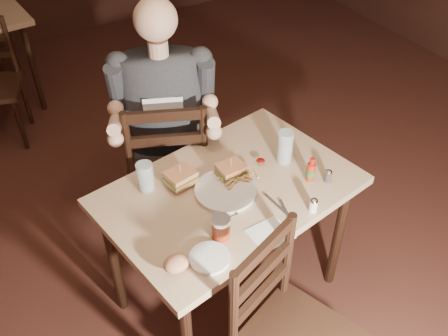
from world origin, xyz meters
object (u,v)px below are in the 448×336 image
glass_right (285,147)px  diner (162,94)px  dinner_plate (226,191)px  side_plate (210,259)px  chair_far (169,164)px  glass_left (145,177)px  syrup_dispenser (221,228)px  hot_sauce (311,169)px  main_table (229,202)px

glass_right → diner: bearing=125.9°
dinner_plate → side_plate: (-0.24, -0.29, -0.00)m
chair_far → diner: size_ratio=1.06×
chair_far → glass_left: size_ratio=7.23×
glass_left → syrup_dispenser: bearing=-70.8°
glass_right → hot_sauce: 0.17m
syrup_dispenser → chair_far: bearing=70.4°
chair_far → dinner_plate: 0.68m
diner → hot_sauce: bearing=-37.1°
diner → chair_far: bearing=90.0°
diner → glass_right: 0.65m
chair_far → glass_right: chair_far is taller
chair_far → dinner_plate: chair_far is taller
chair_far → glass_right: (0.36, -0.56, 0.36)m
dinner_plate → hot_sauce: 0.39m
glass_right → syrup_dispenser: size_ratio=1.63×
glass_right → hot_sauce: bearing=-82.5°
main_table → dinner_plate: size_ratio=4.58×
diner → side_plate: bearing=-81.1°
diner → hot_sauce: (0.40, -0.69, -0.14)m
diner → syrup_dispenser: 0.81m
dinner_plate → glass_right: bearing=8.5°
diner → glass_right: bearing=-31.2°
main_table → chair_far: chair_far is taller
diner → hot_sauce: size_ratio=7.48×
chair_far → glass_left: (-0.28, -0.42, 0.34)m
syrup_dispenser → side_plate: bearing=-150.0°
dinner_plate → side_plate: dinner_plate is taller
dinner_plate → hot_sauce: size_ratio=2.14×
dinner_plate → hot_sauce: hot_sauce is taller
glass_left → side_plate: glass_left is taller
chair_far → syrup_dispenser: bearing=103.4°
glass_right → glass_left: bearing=167.0°
syrup_dispenser → side_plate: syrup_dispenser is taller
diner → syrup_dispenser: bearing=-75.8°
glass_left → main_table: bearing=-29.8°
glass_left → hot_sauce: 0.73m
glass_left → syrup_dispenser: size_ratio=1.35×
diner → side_plate: 0.91m
main_table → diner: size_ratio=1.31×
glass_right → syrup_dispenser: bearing=-151.8°
syrup_dispenser → main_table: bearing=42.4°
syrup_dispenser → dinner_plate: bearing=45.5°
glass_left → side_plate: bearing=-84.5°
side_plate → main_table: bearing=48.8°
glass_left → side_plate: 0.50m
glass_left → glass_right: bearing=-13.0°
dinner_plate → side_plate: size_ratio=1.73×
chair_far → glass_right: bearing=145.3°
glass_right → side_plate: (-0.59, -0.35, -0.08)m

